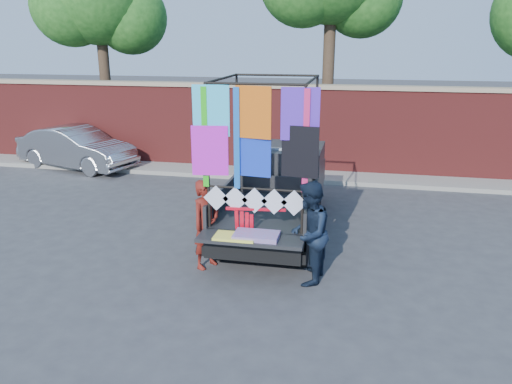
% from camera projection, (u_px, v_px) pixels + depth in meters
% --- Properties ---
extents(ground, '(90.00, 90.00, 0.00)m').
position_uv_depth(ground, '(232.00, 270.00, 8.72)').
color(ground, '#38383A').
rests_on(ground, ground).
extents(brick_wall, '(30.00, 0.45, 2.61)m').
position_uv_depth(brick_wall, '(290.00, 128.00, 14.88)').
color(brick_wall, maroon).
rests_on(brick_wall, ground).
extents(curb, '(30.00, 1.20, 0.12)m').
position_uv_depth(curb, '(285.00, 175.00, 14.60)').
color(curb, gray).
rests_on(curb, ground).
extents(pickup_truck, '(2.04, 5.12, 3.22)m').
position_uv_depth(pickup_truck, '(279.00, 188.00, 10.70)').
color(pickup_truck, black).
rests_on(pickup_truck, ground).
extents(sedan, '(4.12, 2.35, 1.29)m').
position_uv_depth(sedan, '(77.00, 148.00, 15.44)').
color(sedan, '#A2A4A9').
rests_on(sedan, ground).
extents(woman, '(0.60, 0.68, 1.58)m').
position_uv_depth(woman, '(206.00, 224.00, 8.63)').
color(woman, maroon).
rests_on(woman, ground).
extents(man, '(0.73, 0.89, 1.72)m').
position_uv_depth(man, '(309.00, 233.00, 8.05)').
color(man, black).
rests_on(man, ground).
extents(streamer_bundle, '(0.99, 0.17, 0.68)m').
position_uv_depth(streamer_bundle, '(249.00, 220.00, 8.31)').
color(streamer_bundle, red).
rests_on(streamer_bundle, ground).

